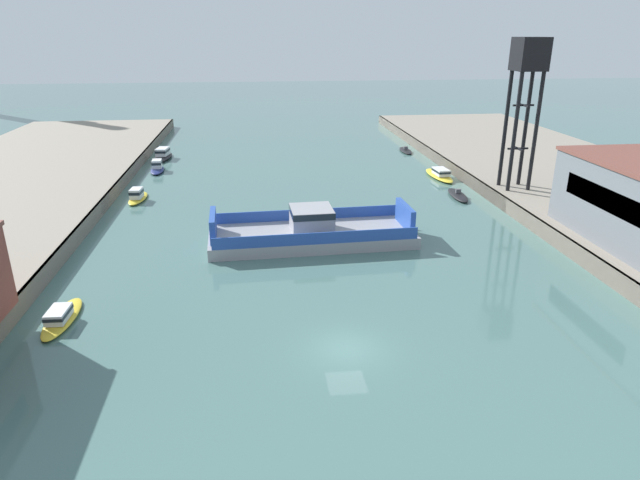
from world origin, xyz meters
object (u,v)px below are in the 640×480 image
Objects in this scene: moored_boat_mid_right at (157,167)px; moored_boat_far_right at (137,196)px; moored_boat_upstream_a at (61,317)px; crane_tower at (528,72)px; chain_ferry at (312,232)px; moored_boat_mid_left at (406,150)px; moored_boat_near_right at (458,195)px; moored_boat_far_left at (440,174)px; moored_boat_near_left at (162,155)px.

moored_boat_mid_right reaches higher than moored_boat_far_right.
crane_tower is at bearing 28.87° from moored_boat_upstream_a.
chain_ferry is 3.36× the size of moored_boat_mid_left.
moored_boat_far_left is (0.84, 9.43, 0.24)m from moored_boat_near_right.
moored_boat_near_right is 1.09× the size of moored_boat_far_right.
crane_tower is (44.24, -19.83, 14.05)m from moored_boat_mid_right.
moored_boat_far_left is at bearing -89.92° from moored_boat_mid_left.
moored_boat_near_right is 0.75× the size of moored_boat_far_left.
moored_boat_near_right is 0.37× the size of crane_tower.
crane_tower reaches higher than moored_boat_far_right.
moored_boat_mid_right reaches higher than moored_boat_near_right.
chain_ferry is at bearing 35.24° from moored_boat_upstream_a.
chain_ferry is 3.46× the size of moored_boat_far_right.
moored_boat_upstream_a is (-38.12, -26.33, 0.16)m from moored_boat_near_right.
moored_boat_upstream_a is (-18.86, -13.32, -0.63)m from chain_ferry.
moored_boat_near_left is at bearing 147.97° from crane_tower.
moored_boat_far_right reaches higher than moored_boat_far_left.
moored_boat_far_left is at bearing 113.64° from crane_tower.
moored_boat_near_right is 27.02m from moored_boat_mid_left.
moored_boat_near_right is at bearing -91.73° from moored_boat_mid_left.
moored_boat_far_left is (0.02, -17.58, 0.30)m from moored_boat_mid_left.
moored_boat_mid_left is at bearing 53.87° from moored_boat_upstream_a.
moored_boat_far_left is at bearing 42.55° from moored_boat_upstream_a.
moored_boat_near_left reaches higher than moored_boat_far_left.
moored_boat_near_left is at bearing 146.29° from moored_boat_near_right.
chain_ferry is at bearing -58.16° from moored_boat_mid_right.
moored_boat_near_left is 1.49× the size of moored_boat_mid_right.
chain_ferry is 30.13m from moored_boat_far_left.
moored_boat_near_left is 39.66m from moored_boat_mid_left.
moored_boat_mid_left is (20.08, 40.01, -0.85)m from chain_ferry.
chain_ferry is 3.12× the size of moored_boat_upstream_a.
moored_boat_far_left is at bearing -22.55° from moored_boat_near_left.
crane_tower is (5.88, -2.07, 14.40)m from moored_boat_near_right.
moored_boat_near_left is 54.56m from crane_tower.
chain_ferry is 23.10m from moored_boat_upstream_a.
moored_boat_mid_left is at bearing 31.29° from moored_boat_far_right.
moored_boat_far_left is (39.67, -16.47, -0.14)m from moored_boat_near_left.
chain_ferry is 25.08m from moored_boat_far_right.
moored_boat_near_left is at bearing 116.70° from chain_ferry.
chain_ferry reaches higher than moored_boat_upstream_a.
crane_tower reaches higher than moored_boat_upstream_a.
chain_ferry is at bearing -63.30° from moored_boat_near_left.
moored_boat_far_left reaches higher than moored_boat_upstream_a.
crane_tower is at bearing 23.52° from chain_ferry.
moored_boat_near_left is 42.95m from moored_boat_far_left.
moored_boat_far_right is at bearing 139.89° from chain_ferry.
moored_boat_near_right is (19.26, 13.00, -0.79)m from chain_ferry.
moored_boat_near_left is (-19.57, 38.90, -0.41)m from chain_ferry.
moored_boat_far_right reaches higher than moored_boat_near_right.
moored_boat_upstream_a is at bearing -137.45° from moored_boat_far_left.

